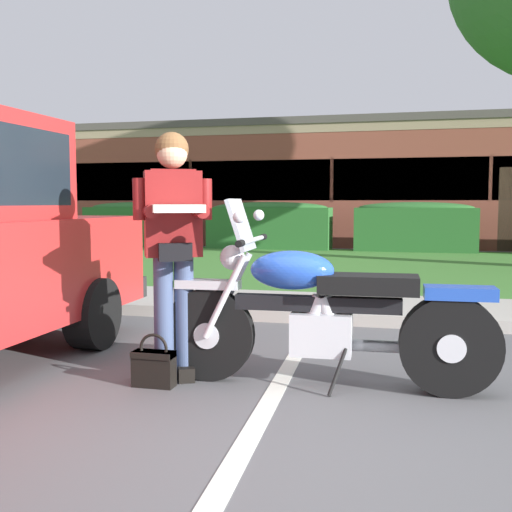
# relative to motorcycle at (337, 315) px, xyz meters

# --- Properties ---
(ground_plane) EXTENTS (140.00, 140.00, 0.00)m
(ground_plane) POSITION_rel_motorcycle_xyz_m (-0.04, -0.87, -0.49)
(ground_plane) COLOR #565659
(curb_strip) EXTENTS (60.00, 0.20, 0.12)m
(curb_strip) POSITION_rel_motorcycle_xyz_m (-0.04, 2.15, -0.43)
(curb_strip) COLOR #ADA89E
(curb_strip) RESTS_ON ground
(concrete_walk) EXTENTS (60.00, 1.50, 0.08)m
(concrete_walk) POSITION_rel_motorcycle_xyz_m (-0.04, 3.00, -0.45)
(concrete_walk) COLOR #ADA89E
(concrete_walk) RESTS_ON ground
(grass_lawn) EXTENTS (60.00, 7.60, 0.06)m
(grass_lawn) POSITION_rel_motorcycle_xyz_m (-0.04, 7.55, -0.46)
(grass_lawn) COLOR #3D752D
(grass_lawn) RESTS_ON ground
(stall_stripe_1) EXTENTS (0.32, 4.40, 0.01)m
(stall_stripe_1) POSITION_rel_motorcycle_xyz_m (-0.35, -0.67, -0.49)
(stall_stripe_1) COLOR silver
(stall_stripe_1) RESTS_ON ground
(motorcycle) EXTENTS (2.24, 0.82, 1.26)m
(motorcycle) POSITION_rel_motorcycle_xyz_m (0.00, 0.00, 0.00)
(motorcycle) COLOR black
(motorcycle) RESTS_ON ground
(rider_person) EXTENTS (0.59, 0.67, 1.70)m
(rider_person) POSITION_rel_motorcycle_xyz_m (-1.11, -0.09, 0.52)
(rider_person) COLOR black
(rider_person) RESTS_ON ground
(handbag) EXTENTS (0.28, 0.13, 0.36)m
(handbag) POSITION_rel_motorcycle_xyz_m (-1.18, -0.28, -0.34)
(handbag) COLOR black
(handbag) RESTS_ON ground
(hedge_left) EXTENTS (2.87, 0.90, 1.24)m
(hedge_left) POSITION_rel_motorcycle_xyz_m (-6.62, 11.24, 0.16)
(hedge_left) COLOR #286028
(hedge_left) RESTS_ON ground
(hedge_center_left) EXTENTS (3.12, 0.90, 1.24)m
(hedge_center_left) POSITION_rel_motorcycle_xyz_m (-3.02, 11.24, 0.16)
(hedge_center_left) COLOR #286028
(hedge_center_left) RESTS_ON ground
(hedge_center_right) EXTENTS (2.85, 0.90, 1.24)m
(hedge_center_right) POSITION_rel_motorcycle_xyz_m (0.58, 11.24, 0.16)
(hedge_center_right) COLOR #286028
(hedge_center_right) RESTS_ON ground
(brick_building) EXTENTS (23.69, 8.74, 3.53)m
(brick_building) POSITION_rel_motorcycle_xyz_m (-1.59, 16.75, 1.28)
(brick_building) COLOR brown
(brick_building) RESTS_ON ground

